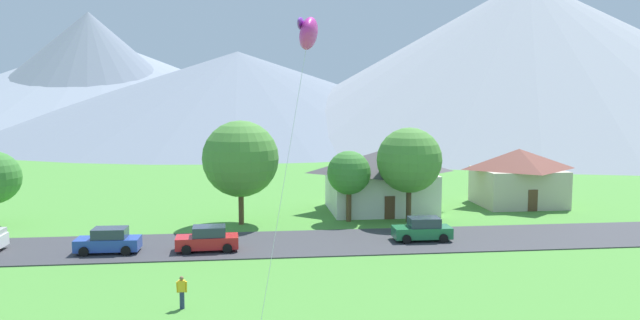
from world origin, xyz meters
TOP-DOWN VIEW (x-y plane):
  - road_strip at (0.00, 28.74)m, footprint 160.00×7.90m
  - mountain_far_west_ridge at (-4.26, 143.41)m, footprint 127.90×127.90m
  - mountain_west_ridge at (-44.08, 177.70)m, footprint 138.17×138.17m
  - mountain_central_ridge at (62.80, 125.86)m, footprint 134.24×134.24m
  - mountain_far_east_ridge at (-44.67, 164.06)m, footprint 75.17×75.17m
  - house_leftmost at (23.56, 41.73)m, footprint 8.18×6.92m
  - house_left_center at (9.76, 40.52)m, footprint 9.89×8.49m
  - tree_left_of_center at (-2.87, 35.96)m, footprint 6.26×6.26m
  - tree_center at (11.07, 35.29)m, footprint 5.44×5.44m
  - tree_right_of_center at (6.12, 36.08)m, footprint 3.68×3.68m
  - parked_car_blue_west_end at (-11.69, 27.47)m, footprint 4.25×2.17m
  - parked_car_green_mid_west at (10.31, 28.44)m, footprint 4.23×2.14m
  - parked_car_red_mid_east at (-5.09, 27.24)m, footprint 4.26×2.20m
  - kite_flyer_with_kite at (0.40, 13.66)m, footprint 3.53×6.68m
  - watcher_person at (-5.70, 15.86)m, footprint 0.56×0.24m

SIDE VIEW (x-z plane):
  - road_strip at x=0.00m, z-range 0.00..0.08m
  - parked_car_blue_west_end at x=-11.69m, z-range 0.03..1.71m
  - parked_car_green_mid_west at x=10.31m, z-range 0.03..1.71m
  - parked_car_red_mid_east at x=-5.09m, z-range 0.03..1.71m
  - watcher_person at x=-5.70m, z-range 0.04..1.71m
  - house_leftmost at x=23.56m, z-range 0.10..5.56m
  - house_left_center at x=9.76m, z-range 0.10..5.65m
  - tree_right_of_center at x=6.12m, z-range 1.12..7.11m
  - tree_center at x=11.07m, z-range 1.24..9.18m
  - tree_left_of_center at x=-2.87m, z-range 1.15..9.72m
  - mountain_far_west_ridge at x=-4.26m, z-range 0.00..20.97m
  - kite_flyer_with_kite at x=0.40m, z-range 5.96..20.29m
  - mountain_west_ridge at x=-44.08m, z-range 0.00..26.34m
  - mountain_far_east_ridge at x=-44.67m, z-range 0.00..32.72m
  - mountain_central_ridge at x=62.80m, z-range 0.00..37.18m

